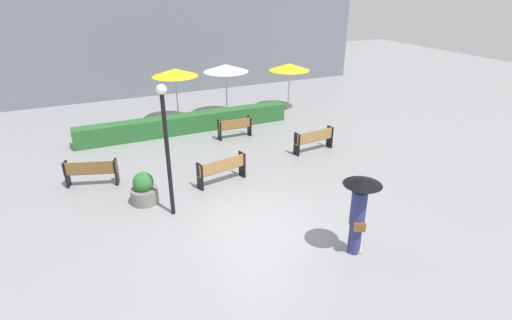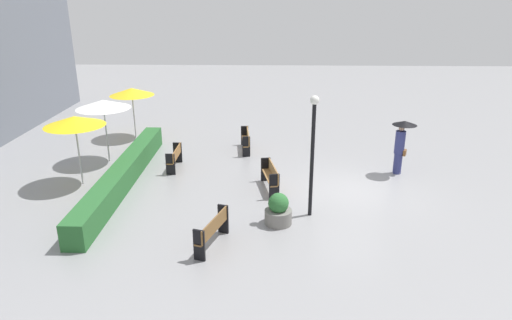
% 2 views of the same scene
% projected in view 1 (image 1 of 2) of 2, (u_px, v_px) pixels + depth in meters
% --- Properties ---
extents(ground_plane, '(60.00, 60.00, 0.00)m').
position_uv_depth(ground_plane, '(258.00, 227.00, 11.23)').
color(ground_plane, gray).
extents(bench_far_left, '(1.71, 0.82, 0.91)m').
position_uv_depth(bench_far_left, '(91.00, 171.00, 13.30)').
color(bench_far_left, brown).
rests_on(bench_far_left, ground).
extents(bench_mid_center, '(1.80, 0.67, 0.91)m').
position_uv_depth(bench_mid_center, '(222.00, 168.00, 13.48)').
color(bench_mid_center, '#9E7242').
rests_on(bench_mid_center, ground).
extents(bench_back_row, '(1.53, 0.37, 0.86)m').
position_uv_depth(bench_back_row, '(235.00, 127.00, 17.46)').
color(bench_back_row, olive).
rests_on(bench_back_row, ground).
extents(bench_far_right, '(1.79, 0.50, 0.90)m').
position_uv_depth(bench_far_right, '(314.00, 139.00, 16.03)').
color(bench_far_right, '#9E7242').
rests_on(bench_far_right, ground).
extents(pedestrian_with_umbrella, '(0.92, 0.92, 2.14)m').
position_uv_depth(pedestrian_with_umbrella, '(359.00, 207.00, 9.64)').
color(pedestrian_with_umbrella, navy).
rests_on(pedestrian_with_umbrella, ground).
extents(planter_pot, '(0.84, 0.84, 1.01)m').
position_uv_depth(planter_pot, '(144.00, 190.00, 12.34)').
color(planter_pot, slate).
rests_on(planter_pot, ground).
extents(lamp_post, '(0.28, 0.28, 3.89)m').
position_uv_depth(lamp_post, '(166.00, 138.00, 10.93)').
color(lamp_post, black).
rests_on(lamp_post, ground).
extents(patio_umbrella_yellow, '(2.15, 2.15, 2.60)m').
position_uv_depth(patio_umbrella_yellow, '(175.00, 72.00, 18.64)').
color(patio_umbrella_yellow, silver).
rests_on(patio_umbrella_yellow, ground).
extents(patio_umbrella_white, '(2.19, 2.19, 2.63)m').
position_uv_depth(patio_umbrella_white, '(226.00, 68.00, 19.41)').
color(patio_umbrella_white, silver).
rests_on(patio_umbrella_white, ground).
extents(patio_umbrella_yellow_far, '(2.10, 2.10, 2.44)m').
position_uv_depth(patio_umbrella_yellow_far, '(289.00, 67.00, 20.62)').
color(patio_umbrella_yellow_far, silver).
rests_on(patio_umbrella_yellow_far, ground).
extents(hedge_strip, '(9.63, 0.70, 0.82)m').
position_uv_depth(hedge_strip, '(187.00, 123.00, 18.16)').
color(hedge_strip, '#28602D').
rests_on(hedge_strip, ground).
extents(building_facade, '(28.00, 1.20, 8.97)m').
position_uv_depth(building_facade, '(140.00, 16.00, 22.67)').
color(building_facade, slate).
rests_on(building_facade, ground).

